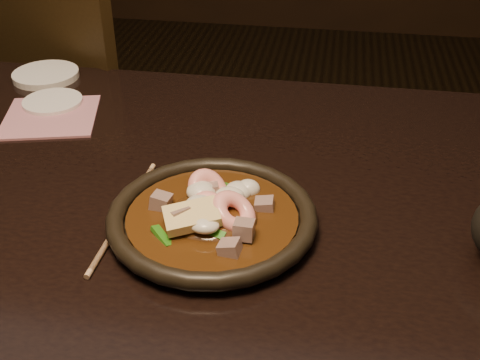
# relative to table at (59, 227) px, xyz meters

# --- Properties ---
(table) EXTENTS (1.60, 0.90, 0.75)m
(table) POSITION_rel_table_xyz_m (0.00, 0.00, 0.00)
(table) COLOR black
(table) RESTS_ON floor
(chair) EXTENTS (0.60, 0.60, 0.97)m
(chair) POSITION_rel_table_xyz_m (-0.21, 0.66, -0.15)
(chair) COLOR black
(chair) RESTS_ON floor
(plate) EXTENTS (0.29, 0.29, 0.03)m
(plate) POSITION_rel_table_xyz_m (0.26, -0.06, 0.09)
(plate) COLOR black
(plate) RESTS_ON table
(stirfry) EXTENTS (0.17, 0.18, 0.06)m
(stirfry) POSITION_rel_table_xyz_m (0.26, -0.05, 0.10)
(stirfry) COLOR #351C09
(stirfry) RESTS_ON plate
(saucer_left) EXTENTS (0.11, 0.11, 0.01)m
(saucer_left) POSITION_rel_table_xyz_m (-0.11, 0.26, 0.08)
(saucer_left) COLOR white
(saucer_left) RESTS_ON table
(saucer_right) EXTENTS (0.13, 0.13, 0.01)m
(saucer_right) POSITION_rel_table_xyz_m (-0.18, 0.38, 0.08)
(saucer_right) COLOR white
(saucer_right) RESTS_ON table
(chopsticks) EXTENTS (0.01, 0.26, 0.01)m
(chopsticks) POSITION_rel_table_xyz_m (0.13, -0.06, 0.08)
(chopsticks) COLOR tan
(chopsticks) RESTS_ON table
(napkin) EXTENTS (0.20, 0.20, 0.00)m
(napkin) POSITION_rel_table_xyz_m (-0.10, 0.21, 0.08)
(napkin) COLOR #AF6B7A
(napkin) RESTS_ON table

